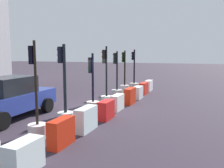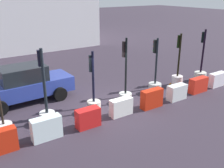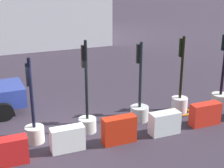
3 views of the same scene
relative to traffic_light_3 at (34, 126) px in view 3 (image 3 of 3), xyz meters
The scene contains 11 objects.
ground_plane 1.02m from the traffic_light_3, ahead, with size 120.00×120.00×0.00m, color #302733.
traffic_light_3 is the anchor object (origin of this frame).
traffic_light_4 1.80m from the traffic_light_3, ahead, with size 0.61×0.61×3.17m.
traffic_light_5 3.85m from the traffic_light_3, ahead, with size 0.67×0.67×2.93m.
traffic_light_6 5.62m from the traffic_light_3, ahead, with size 0.88×0.88×2.99m.
traffic_light_7 7.44m from the traffic_light_3, ahead, with size 0.70×0.70×3.09m.
construction_barrier_3 1.35m from the traffic_light_3, 129.56° to the right, with size 0.98×0.43×0.79m.
construction_barrier_4 1.26m from the traffic_light_3, 47.97° to the right, with size 1.03×0.38×0.77m.
construction_barrier_5 2.71m from the traffic_light_3, 23.51° to the right, with size 1.09×0.38×0.88m.
construction_barrier_6 4.29m from the traffic_light_3, 14.54° to the right, with size 1.02×0.45×0.76m.
construction_barrier_7 5.93m from the traffic_light_3, 10.00° to the right, with size 1.11×0.40×0.81m.
Camera 3 is at (-2.20, -9.85, 5.24)m, focal length 53.54 mm.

